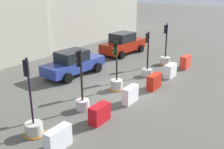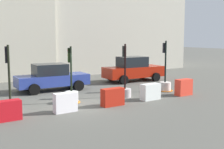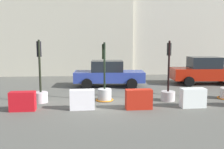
% 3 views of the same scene
% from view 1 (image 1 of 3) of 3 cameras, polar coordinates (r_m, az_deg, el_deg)
% --- Properties ---
extents(ground_plane, '(120.00, 120.00, 0.00)m').
position_cam_1_polar(ground_plane, '(15.22, 2.67, -3.42)').
color(ground_plane, '#515049').
extents(traffic_light_0, '(0.87, 0.87, 3.23)m').
position_cam_1_polar(traffic_light_0, '(11.26, -16.46, -10.23)').
color(traffic_light_0, '#B2AFA5').
rests_on(traffic_light_0, ground_plane).
extents(traffic_light_1, '(0.64, 0.64, 2.97)m').
position_cam_1_polar(traffic_light_1, '(12.85, -6.41, -5.02)').
color(traffic_light_1, beige).
rests_on(traffic_light_1, ground_plane).
extents(traffic_light_2, '(0.87, 0.87, 2.84)m').
position_cam_1_polar(traffic_light_2, '(15.18, 0.98, -1.64)').
color(traffic_light_2, '#B1B1B0').
rests_on(traffic_light_2, ground_plane).
extents(traffic_light_3, '(0.68, 0.68, 2.92)m').
position_cam_1_polar(traffic_light_3, '(17.52, 7.52, 1.33)').
color(traffic_light_3, '#B4ADAC').
rests_on(traffic_light_3, ground_plane).
extents(traffic_light_4, '(0.96, 0.96, 3.06)m').
position_cam_1_polar(traffic_light_4, '(20.32, 11.29, 3.42)').
color(traffic_light_4, beige).
rests_on(traffic_light_4, ground_plane).
extents(construction_barrier_0, '(1.11, 0.43, 0.85)m').
position_cam_1_polar(construction_barrier_0, '(10.19, -11.46, -13.32)').
color(construction_barrier_0, silver).
rests_on(construction_barrier_0, ground_plane).
extents(construction_barrier_1, '(1.06, 0.52, 0.81)m').
position_cam_1_polar(construction_barrier_1, '(11.77, -2.68, -8.35)').
color(construction_barrier_1, red).
rests_on(construction_barrier_1, ground_plane).
extents(construction_barrier_2, '(1.06, 0.41, 0.87)m').
position_cam_1_polar(construction_barrier_2, '(13.58, 3.94, -4.34)').
color(construction_barrier_2, white).
rests_on(construction_barrier_2, ground_plane).
extents(construction_barrier_3, '(1.15, 0.48, 0.86)m').
position_cam_1_polar(construction_barrier_3, '(15.51, 9.02, -1.51)').
color(construction_barrier_3, '#AD1F10').
rests_on(construction_barrier_3, ground_plane).
extents(construction_barrier_4, '(1.09, 0.52, 0.85)m').
position_cam_1_polar(construction_barrier_4, '(17.64, 12.36, 0.83)').
color(construction_barrier_4, silver).
rests_on(construction_barrier_4, ground_plane).
extents(construction_barrier_5, '(1.03, 0.50, 0.92)m').
position_cam_1_polar(construction_barrier_5, '(19.72, 15.42, 2.62)').
color(construction_barrier_5, red).
rests_on(construction_barrier_5, ground_plane).
extents(car_blue_estate, '(4.46, 2.14, 1.66)m').
position_cam_1_polar(car_blue_estate, '(17.70, -8.25, 2.44)').
color(car_blue_estate, navy).
rests_on(car_blue_estate, ground_plane).
extents(car_red_compact, '(4.60, 2.21, 1.83)m').
position_cam_1_polar(car_red_compact, '(22.89, 2.39, 6.61)').
color(car_red_compact, '#A21C0B').
rests_on(car_red_compact, ground_plane).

